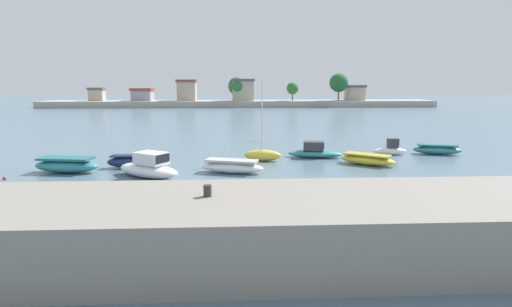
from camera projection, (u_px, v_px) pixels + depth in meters
ground_plane at (261, 206)px, 22.67m from camera, size 400.00×400.00×0.00m
seawall_embankment at (273, 228)px, 15.75m from camera, size 74.43×6.21×2.49m
mooring_bollard at (207, 191)px, 15.68m from camera, size 0.32×0.32×0.46m
moored_boat_0 at (66, 165)px, 31.17m from camera, size 5.28×2.58×1.19m
moored_boat_1 at (129, 162)px, 32.95m from camera, size 3.50×1.23×1.05m
moored_boat_2 at (149, 168)px, 29.54m from camera, size 5.66×4.69×1.89m
moored_boat_3 at (232, 167)px, 31.07m from camera, size 5.22×2.90×1.04m
moored_boat_4 at (263, 155)px, 35.78m from camera, size 3.44×1.64×7.11m
moored_boat_5 at (315, 152)px, 37.47m from camera, size 5.24×2.55×1.49m
moored_boat_6 at (367, 159)px, 34.21m from camera, size 4.79×4.12×0.92m
moored_boat_7 at (391, 150)px, 38.77m from camera, size 3.27×1.01×1.60m
moored_boat_8 at (437, 150)px, 39.19m from camera, size 4.64×2.57×0.97m
mooring_buoy_0 at (4, 178)px, 28.88m from camera, size 0.25×0.25×0.25m
distant_shoreline at (241, 99)px, 117.33m from camera, size 112.45×11.39×9.58m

